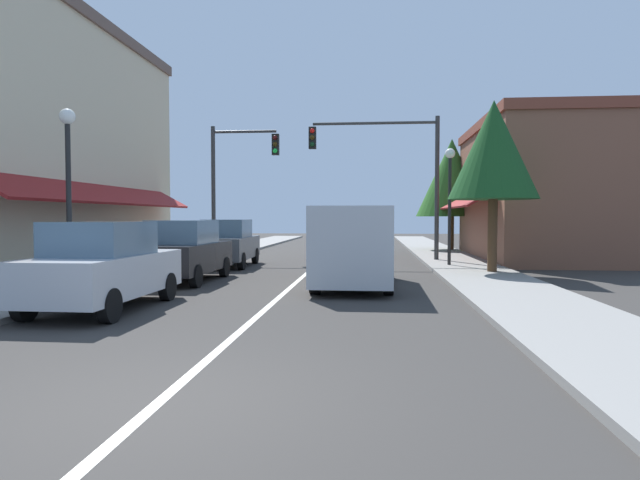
{
  "coord_description": "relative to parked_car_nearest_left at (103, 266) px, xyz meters",
  "views": [
    {
      "loc": [
        2.12,
        -5.21,
        1.86
      ],
      "look_at": [
        0.3,
        14.68,
        1.04
      ],
      "focal_mm": 31.39,
      "sensor_mm": 36.0,
      "label": 1
    }
  ],
  "objects": [
    {
      "name": "sidewalk_left",
      "position": [
        -2.29,
        12.54,
        -0.82
      ],
      "size": [
        2.6,
        56.0,
        0.12
      ],
      "primitive_type": "cube",
      "color": "gray",
      "rests_on": "ground"
    },
    {
      "name": "parked_car_third_left",
      "position": [
        -0.04,
        9.92,
        0.0
      ],
      "size": [
        1.88,
        4.15,
        1.77
      ],
      "rotation": [
        0.0,
        0.0,
        0.03
      ],
      "color": "#4C5156",
      "rests_on": "ground"
    },
    {
      "name": "ground_plane",
      "position": [
        3.21,
        12.54,
        -0.88
      ],
      "size": [
        80.0,
        80.0,
        0.0
      ],
      "primitive_type": "plane",
      "color": "#33302D"
    },
    {
      "name": "lane_center_stripe",
      "position": [
        3.21,
        12.54,
        -0.88
      ],
      "size": [
        0.14,
        52.0,
        0.01
      ],
      "primitive_type": "cube",
      "color": "silver",
      "rests_on": "ground"
    },
    {
      "name": "tree_right_near",
      "position": [
        9.2,
        7.6,
        3.1
      ],
      "size": [
        2.85,
        2.85,
        5.57
      ],
      "color": "#4C331E",
      "rests_on": "ground"
    },
    {
      "name": "storefront_right_block",
      "position": [
        12.53,
        14.54,
        2.13
      ],
      "size": [
        6.37,
        10.2,
        6.01
      ],
      "color": "brown",
      "rests_on": "ground"
    },
    {
      "name": "traffic_signal_mast_arm",
      "position": [
        6.21,
        12.54,
        3.21
      ],
      "size": [
        5.35,
        0.5,
        5.98
      ],
      "color": "#333333",
      "rests_on": "ground"
    },
    {
      "name": "parked_car_second_left",
      "position": [
        -0.03,
        4.92,
        0.0
      ],
      "size": [
        1.84,
        4.13,
        1.77
      ],
      "rotation": [
        0.0,
        0.0,
        -0.02
      ],
      "color": "black",
      "rests_on": "ground"
    },
    {
      "name": "parked_car_nearest_left",
      "position": [
        0.0,
        0.0,
        0.0
      ],
      "size": [
        1.83,
        4.12,
        1.77
      ],
      "rotation": [
        0.0,
        0.0,
        -0.01
      ],
      "color": "#B7BABF",
      "rests_on": "ground"
    },
    {
      "name": "street_lamp_left_near",
      "position": [
        -1.67,
        1.74,
        2.1
      ],
      "size": [
        0.36,
        0.36,
        4.37
      ],
      "color": "black",
      "rests_on": "ground"
    },
    {
      "name": "street_lamp_right_mid",
      "position": [
        8.18,
        10.06,
        2.09
      ],
      "size": [
        0.36,
        0.36,
        4.36
      ],
      "color": "black",
      "rests_on": "ground"
    },
    {
      "name": "sidewalk_right",
      "position": [
        8.71,
        12.54,
        -0.82
      ],
      "size": [
        2.6,
        56.0,
        0.12
      ],
      "primitive_type": "cube",
      "color": "gray",
      "rests_on": "ground"
    },
    {
      "name": "van_in_lane",
      "position": [
        4.88,
        4.28,
        0.27
      ],
      "size": [
        2.04,
        5.2,
        2.12
      ],
      "rotation": [
        0.0,
        0.0,
        -0.01
      ],
      "color": "#B2B7BC",
      "rests_on": "ground"
    },
    {
      "name": "traffic_signal_left_corner",
      "position": [
        -0.63,
        13.37,
        2.95
      ],
      "size": [
        3.05,
        0.5,
        5.83
      ],
      "color": "#333333",
      "rests_on": "ground"
    },
    {
      "name": "tree_right_far",
      "position": [
        9.6,
        19.76,
        3.08
      ],
      "size": [
        3.76,
        3.76,
        6.03
      ],
      "color": "#4C331E",
      "rests_on": "ground"
    },
    {
      "name": "storefront_left_block",
      "position": [
        -5.92,
        6.54,
        3.37
      ],
      "size": [
        5.97,
        14.2,
        8.49
      ],
      "color": "beige",
      "rests_on": "ground"
    }
  ]
}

